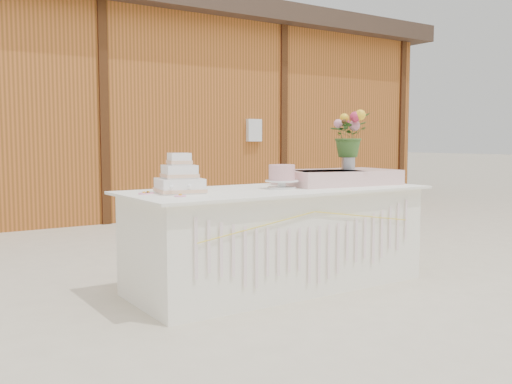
% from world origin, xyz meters
% --- Properties ---
extents(ground, '(80.00, 80.00, 0.00)m').
position_xyz_m(ground, '(0.00, 0.00, 0.00)').
color(ground, beige).
rests_on(ground, ground).
extents(barn, '(12.60, 4.60, 3.30)m').
position_xyz_m(barn, '(-0.01, 5.99, 1.68)').
color(barn, '#AF5A24').
rests_on(barn, ground).
extents(cake_table, '(2.40, 1.00, 0.77)m').
position_xyz_m(cake_table, '(0.00, -0.00, 0.39)').
color(cake_table, white).
rests_on(cake_table, ground).
extents(wedding_cake, '(0.37, 0.37, 0.28)m').
position_xyz_m(wedding_cake, '(-0.80, 0.08, 0.87)').
color(wedding_cake, white).
rests_on(wedding_cake, cake_table).
extents(pink_cake_stand, '(0.26, 0.26, 0.19)m').
position_xyz_m(pink_cake_stand, '(0.02, -0.03, 0.87)').
color(pink_cake_stand, white).
rests_on(pink_cake_stand, cake_table).
extents(satin_runner, '(1.02, 0.65, 0.12)m').
position_xyz_m(satin_runner, '(0.66, 0.04, 0.83)').
color(satin_runner, beige).
rests_on(satin_runner, cake_table).
extents(flower_vase, '(0.11, 0.11, 0.16)m').
position_xyz_m(flower_vase, '(0.76, 0.03, 0.97)').
color(flower_vase, silver).
rests_on(flower_vase, satin_runner).
extents(bouquet, '(0.37, 0.33, 0.38)m').
position_xyz_m(bouquet, '(0.76, 0.03, 1.24)').
color(bouquet, '#386026').
rests_on(bouquet, flower_vase).
extents(loose_flowers, '(0.25, 0.42, 0.02)m').
position_xyz_m(loose_flowers, '(-0.98, 0.01, 0.78)').
color(loose_flowers, '#FC9AC1').
rests_on(loose_flowers, cake_table).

